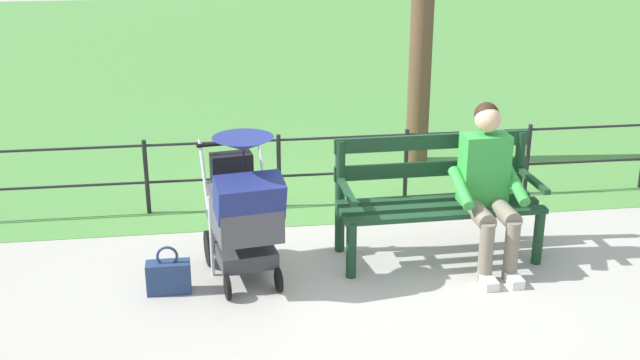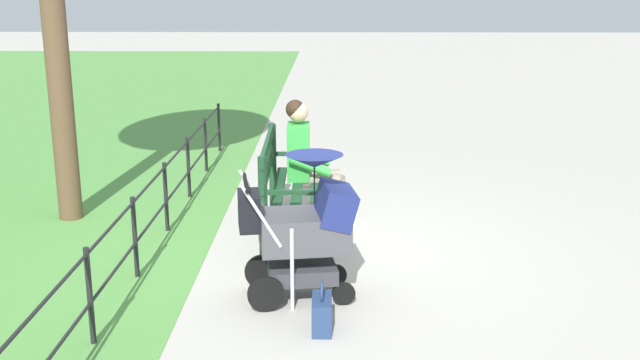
# 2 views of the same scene
# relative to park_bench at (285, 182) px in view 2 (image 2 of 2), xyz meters

# --- Properties ---
(ground_plane) EXTENTS (60.00, 60.00, 0.00)m
(ground_plane) POSITION_rel_park_bench_xyz_m (0.55, 0.12, -0.53)
(ground_plane) COLOR #ADA89E
(park_bench) EXTENTS (1.61, 0.63, 0.96)m
(park_bench) POSITION_rel_park_bench_xyz_m (0.00, 0.00, 0.00)
(park_bench) COLOR #193D23
(park_bench) RESTS_ON ground
(person_on_bench) EXTENTS (0.54, 0.74, 1.28)m
(person_on_bench) POSITION_rel_park_bench_xyz_m (-0.34, 0.22, 0.15)
(person_on_bench) COLOR slate
(person_on_bench) RESTS_ON ground
(stroller) EXTENTS (0.63, 0.95, 1.15)m
(stroller) POSITION_rel_park_bench_xyz_m (1.54, 0.25, 0.07)
(stroller) COLOR black
(stroller) RESTS_ON ground
(handbag) EXTENTS (0.32, 0.14, 0.37)m
(handbag) POSITION_rel_park_bench_xyz_m (2.11, 0.38, -0.40)
(handbag) COLOR navy
(handbag) RESTS_ON ground
(park_fence) EXTENTS (8.43, 0.04, 0.70)m
(park_fence) POSITION_rel_park_bench_xyz_m (0.06, -1.18, -0.10)
(park_fence) COLOR black
(park_fence) RESTS_ON ground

